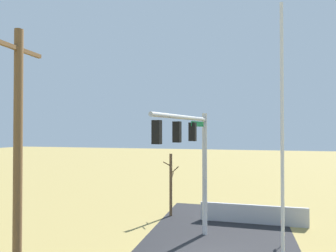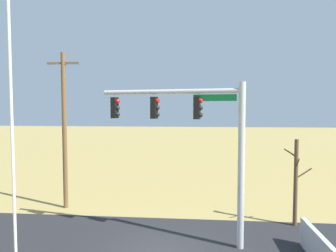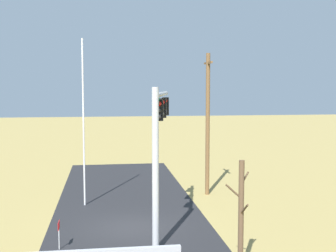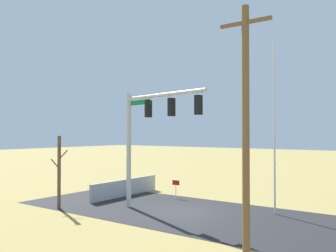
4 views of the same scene
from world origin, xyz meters
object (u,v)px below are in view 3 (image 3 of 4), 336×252
Objects in this scene: bare_tree at (241,218)px; signal_mast at (159,132)px; utility_pole at (208,122)px; flagpole at (84,123)px; open_sign at (59,229)px.

signal_mast is at bearing -153.78° from bare_tree.
signal_mast is 0.77× the size of utility_pole.
flagpole is at bearing -151.07° from bare_tree.
open_sign is at bearing -76.30° from signal_mast.
flagpole is 8.15m from open_sign.
bare_tree reaches higher than open_sign.
utility_pole is (-1.59, 7.64, -0.16)m from flagpole.
flagpole is (-6.04, -3.63, -0.06)m from signal_mast.
utility_pole is 12.78m from bare_tree.
flagpole is at bearing 173.77° from open_sign.
utility_pole reaches higher than bare_tree.
utility_pole is at bearing 172.47° from bare_tree.
bare_tree is at bearing 28.93° from flagpole.
utility_pole reaches higher than open_sign.
flagpole is at bearing -78.27° from utility_pole.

